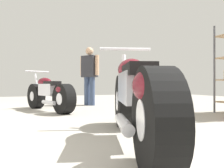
% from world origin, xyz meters
% --- Properties ---
extents(ground_plane, '(15.46, 15.46, 0.00)m').
position_xyz_m(ground_plane, '(0.00, 3.14, 0.00)').
color(ground_plane, '#9E998E').
extents(motorcycle_maroon_cruiser, '(0.97, 2.23, 1.06)m').
position_xyz_m(motorcycle_maroon_cruiser, '(0.01, 1.62, 0.45)').
color(motorcycle_maroon_cruiser, black).
rests_on(motorcycle_maroon_cruiser, ground_plane).
extents(motorcycle_black_naked, '(0.91, 1.87, 0.90)m').
position_xyz_m(motorcycle_black_naked, '(-0.53, 4.59, 0.37)').
color(motorcycle_black_naked, black).
rests_on(motorcycle_black_naked, ground_plane).
extents(mechanic_in_blue, '(0.45, 0.59, 1.60)m').
position_xyz_m(mechanic_in_blue, '(0.64, 5.55, 0.91)').
color(mechanic_in_blue, '#384766').
rests_on(mechanic_in_blue, ground_plane).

